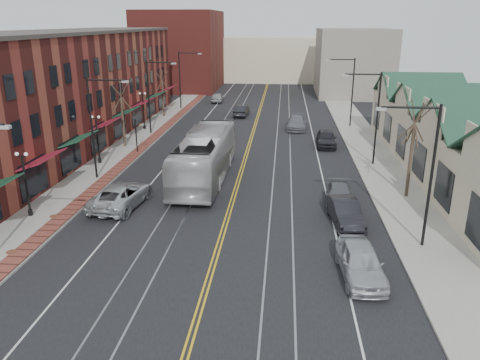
% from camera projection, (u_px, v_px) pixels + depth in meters
% --- Properties ---
extents(ground, '(160.00, 160.00, 0.00)m').
position_uv_depth(ground, '(204.00, 295.00, 21.90)').
color(ground, black).
rests_on(ground, ground).
extents(sidewalk_left, '(4.00, 120.00, 0.15)m').
position_uv_depth(sidewalk_left, '(109.00, 164.00, 41.79)').
color(sidewalk_left, gray).
rests_on(sidewalk_left, ground).
extents(sidewalk_right, '(4.00, 120.00, 0.15)m').
position_uv_depth(sidewalk_right, '(383.00, 172.00, 39.66)').
color(sidewalk_right, gray).
rests_on(sidewalk_right, ground).
extents(building_left, '(10.00, 50.00, 11.00)m').
position_uv_depth(building_left, '(62.00, 91.00, 47.27)').
color(building_left, maroon).
rests_on(building_left, ground).
extents(building_right, '(8.00, 36.00, 4.60)m').
position_uv_depth(building_right, '(460.00, 148.00, 38.41)').
color(building_right, '#C4B297').
rests_on(building_right, ground).
extents(backdrop_left, '(14.00, 18.00, 14.00)m').
position_uv_depth(backdrop_left, '(181.00, 50.00, 87.04)').
color(backdrop_left, maroon).
rests_on(backdrop_left, ground).
extents(backdrop_mid, '(22.00, 14.00, 9.00)m').
position_uv_depth(backdrop_mid, '(269.00, 59.00, 100.56)').
color(backdrop_mid, '#C4B297').
rests_on(backdrop_mid, ground).
extents(backdrop_right, '(12.00, 16.00, 11.00)m').
position_uv_depth(backdrop_right, '(353.00, 62.00, 80.05)').
color(backdrop_right, slate).
rests_on(backdrop_right, ground).
extents(streetlight_l_1, '(3.33, 0.25, 8.00)m').
position_uv_depth(streetlight_l_1, '(96.00, 118.00, 36.34)').
color(streetlight_l_1, black).
rests_on(streetlight_l_1, sidewalk_left).
extents(streetlight_l_2, '(3.33, 0.25, 8.00)m').
position_uv_depth(streetlight_l_2, '(152.00, 90.00, 51.42)').
color(streetlight_l_2, black).
rests_on(streetlight_l_2, sidewalk_left).
extents(streetlight_l_3, '(3.33, 0.25, 8.00)m').
position_uv_depth(streetlight_l_3, '(183.00, 74.00, 66.50)').
color(streetlight_l_3, black).
rests_on(streetlight_l_3, sidewalk_left).
extents(streetlight_r_0, '(3.33, 0.25, 8.00)m').
position_uv_depth(streetlight_r_0, '(425.00, 162.00, 24.95)').
color(streetlight_r_0, black).
rests_on(streetlight_r_0, sidewalk_right).
extents(streetlight_r_1, '(3.33, 0.25, 8.00)m').
position_uv_depth(streetlight_r_1, '(373.00, 109.00, 40.03)').
color(streetlight_r_1, black).
rests_on(streetlight_r_1, sidewalk_right).
extents(streetlight_r_2, '(3.33, 0.25, 8.00)m').
position_uv_depth(streetlight_r_2, '(349.00, 85.00, 55.11)').
color(streetlight_r_2, black).
rests_on(streetlight_r_2, sidewalk_right).
extents(lamppost_l_1, '(0.84, 0.28, 4.27)m').
position_uv_depth(lamppost_l_1, '(26.00, 186.00, 29.87)').
color(lamppost_l_1, black).
rests_on(lamppost_l_1, sidewalk_left).
extents(lamppost_l_2, '(0.84, 0.28, 4.27)m').
position_uv_depth(lamppost_l_2, '(98.00, 140.00, 41.18)').
color(lamppost_l_2, black).
rests_on(lamppost_l_2, sidewalk_left).
extents(lamppost_l_3, '(0.84, 0.28, 4.27)m').
position_uv_depth(lamppost_l_3, '(144.00, 112.00, 54.37)').
color(lamppost_l_3, black).
rests_on(lamppost_l_3, sidewalk_left).
extents(tree_left_near, '(1.78, 1.37, 6.48)m').
position_uv_depth(tree_left_near, '(122.00, 113.00, 46.39)').
color(tree_left_near, '#382B21').
rests_on(tree_left_near, sidewalk_left).
extents(tree_left_far, '(1.66, 1.28, 6.02)m').
position_uv_depth(tree_left_far, '(163.00, 92.00, 61.54)').
color(tree_left_far, '#382B21').
rests_on(tree_left_far, sidewalk_left).
extents(tree_right_mid, '(1.90, 1.46, 6.93)m').
position_uv_depth(tree_right_mid, '(412.00, 148.00, 32.77)').
color(tree_right_mid, '#382B21').
rests_on(tree_right_mid, sidewalk_right).
extents(manhole_mid, '(0.60, 0.60, 0.02)m').
position_uv_depth(manhole_mid, '(12.00, 252.00, 25.67)').
color(manhole_mid, '#592D19').
rests_on(manhole_mid, sidewalk_left).
extents(manhole_far, '(0.60, 0.60, 0.02)m').
position_uv_depth(manhole_far, '(54.00, 216.00, 30.39)').
color(manhole_far, '#592D19').
rests_on(manhole_far, sidewalk_left).
extents(traffic_signal, '(0.18, 0.15, 3.80)m').
position_uv_depth(traffic_signal, '(136.00, 129.00, 44.71)').
color(traffic_signal, black).
rests_on(traffic_signal, sidewalk_left).
extents(transit_bus, '(3.41, 13.88, 3.86)m').
position_uv_depth(transit_bus, '(205.00, 157.00, 37.30)').
color(transit_bus, '#BABABC').
rests_on(transit_bus, ground).
extents(parked_suv, '(3.40, 6.22, 1.65)m').
position_uv_depth(parked_suv, '(121.00, 195.00, 32.12)').
color(parked_suv, '#B7BABE').
rests_on(parked_suv, ground).
extents(parked_car_a, '(2.30, 5.05, 1.68)m').
position_uv_depth(parked_car_a, '(361.00, 262.00, 23.19)').
color(parked_car_a, '#B3B5BA').
rests_on(parked_car_a, ground).
extents(parked_car_b, '(2.21, 4.84, 1.54)m').
position_uv_depth(parked_car_b, '(345.00, 212.00, 29.43)').
color(parked_car_b, black).
rests_on(parked_car_b, ground).
extents(parked_car_c, '(2.22, 4.72, 1.33)m').
position_uv_depth(parked_car_c, '(339.00, 196.00, 32.53)').
color(parked_car_c, '#58585E').
rests_on(parked_car_c, ground).
extents(parked_car_d, '(2.18, 4.96, 1.66)m').
position_uv_depth(parked_car_d, '(326.00, 138.00, 47.73)').
color(parked_car_d, black).
rests_on(parked_car_d, ground).
extents(distant_car_left, '(1.89, 4.70, 1.52)m').
position_uv_depth(distant_car_left, '(242.00, 111.00, 62.92)').
color(distant_car_left, black).
rests_on(distant_car_left, ground).
extents(distant_car_right, '(2.35, 5.35, 1.53)m').
position_uv_depth(distant_car_right, '(296.00, 123.00, 55.34)').
color(distant_car_right, slate).
rests_on(distant_car_right, ground).
extents(distant_car_far, '(2.05, 4.54, 1.51)m').
position_uv_depth(distant_car_far, '(217.00, 97.00, 73.84)').
color(distant_car_far, '#9EA2A4').
rests_on(distant_car_far, ground).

